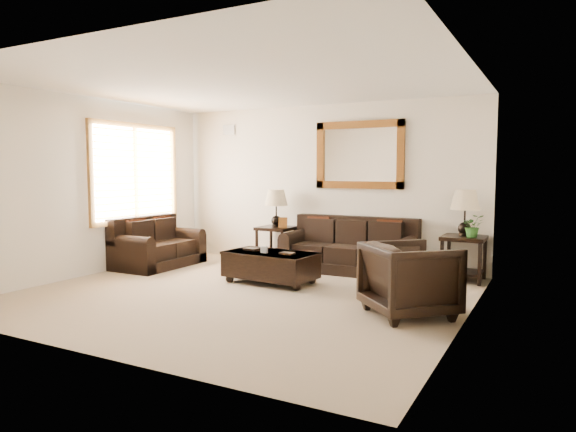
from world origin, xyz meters
The scene contains 11 objects.
room centered at (0.00, 0.00, 1.35)m, with size 5.51×5.01×2.71m.
window centered at (-2.70, 0.90, 1.55)m, with size 0.07×1.96×1.66m.
mirror centered at (0.67, 2.47, 1.85)m, with size 1.50×0.06×1.10m.
air_vent centered at (-1.90, 2.48, 2.35)m, with size 0.25×0.02×0.18m, color #999999.
sofa centered at (0.67, 2.09, 0.31)m, with size 2.08×0.90×0.85m.
loveseat centered at (-2.35, 0.96, 0.30)m, with size 0.87×1.47×0.83m.
end_table_left centered at (-0.72, 2.17, 0.83)m, with size 0.58×0.58×1.27m.
end_table_right centered at (2.39, 2.16, 0.86)m, with size 0.60×0.60×1.32m.
coffee_table centered at (-0.01, 0.74, 0.27)m, with size 1.35×0.81×0.55m.
armchair centered at (2.17, 0.00, 0.44)m, with size 0.86×0.81×0.89m, color black.
potted_plant centered at (2.52, 2.05, 0.78)m, with size 0.29×0.33×0.25m, color #25561D.
Camera 1 is at (3.58, -5.51, 1.58)m, focal length 32.00 mm.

